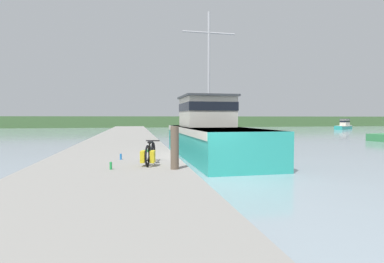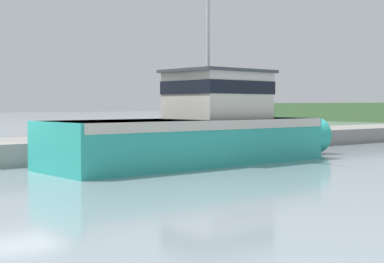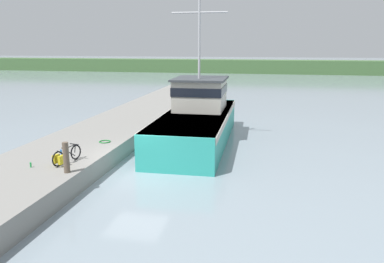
{
  "view_description": "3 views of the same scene",
  "coord_description": "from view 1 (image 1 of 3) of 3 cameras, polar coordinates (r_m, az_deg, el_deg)",
  "views": [
    {
      "loc": [
        -2.81,
        -10.68,
        2.26
      ],
      "look_at": [
        -0.05,
        3.61,
        1.59
      ],
      "focal_mm": 28.0,
      "sensor_mm": 36.0,
      "label": 1
    },
    {
      "loc": [
        18.78,
        -8.17,
        2.24
      ],
      "look_at": [
        0.17,
        7.3,
        1.16
      ],
      "focal_mm": 55.0,
      "sensor_mm": 36.0,
      "label": 2
    },
    {
      "loc": [
        5.51,
        -14.84,
        5.57
      ],
      "look_at": [
        1.83,
        3.65,
        1.18
      ],
      "focal_mm": 35.0,
      "sensor_mm": 36.0,
      "label": 3
    }
  ],
  "objects": [
    {
      "name": "ground_plane",
      "position": [
        11.27,
        3.78,
        -8.93
      ],
      "size": [
        320.0,
        320.0,
        0.0
      ],
      "primitive_type": "plane",
      "color": "#84939E"
    },
    {
      "name": "boat_blue_far",
      "position": [
        65.92,
        27.0,
        1.06
      ],
      "size": [
        7.08,
        5.68,
        2.07
      ],
      "rotation": [
        0.0,
        0.0,
        -0.93
      ],
      "color": "teal",
      "rests_on": "ground_plane"
    },
    {
      "name": "water_bottle_by_bike",
      "position": [
        10.37,
        -13.41,
        -4.68
      ],
      "size": [
        0.07,
        0.07,
        0.2
      ],
      "primitive_type": "cylinder",
      "color": "blue",
      "rests_on": "dock_pier"
    },
    {
      "name": "mooring_post",
      "position": [
        8.18,
        -3.32,
        -3.1
      ],
      "size": [
        0.23,
        0.23,
        1.18
      ],
      "primitive_type": "cylinder",
      "color": "brown",
      "rests_on": "dock_pier"
    },
    {
      "name": "far_shoreline",
      "position": [
        79.6,
        13.42,
        1.86
      ],
      "size": [
        180.0,
        5.0,
        2.59
      ],
      "primitive_type": "cube",
      "color": "#426638",
      "rests_on": "ground_plane"
    },
    {
      "name": "water_bottle_on_curb",
      "position": [
        8.47,
        -15.21,
        -6.32
      ],
      "size": [
        0.07,
        0.07,
        0.2
      ],
      "primitive_type": "cylinder",
      "color": "green",
      "rests_on": "dock_pier"
    },
    {
      "name": "dock_pier",
      "position": [
        10.86,
        -14.87,
        -7.17
      ],
      "size": [
        4.55,
        80.0,
        0.85
      ],
      "primitive_type": "cube",
      "color": "gray",
      "rests_on": "ground_plane"
    },
    {
      "name": "hose_coil",
      "position": [
        12.67,
        -8.25,
        -3.65
      ],
      "size": [
        0.57,
        0.57,
        0.05
      ],
      "primitive_type": "torus",
      "color": "#197A2D",
      "rests_on": "dock_pier"
    },
    {
      "name": "bicycle_touring",
      "position": [
        9.09,
        -8.08,
        -4.28
      ],
      "size": [
        0.65,
        1.64,
        0.69
      ],
      "rotation": [
        0.0,
        0.0,
        -0.22
      ],
      "color": "black",
      "rests_on": "dock_pier"
    },
    {
      "name": "fishing_boat_main",
      "position": [
        17.88,
        3.42,
        -0.31
      ],
      "size": [
        3.8,
        13.54,
        8.57
      ],
      "rotation": [
        0.0,
        0.0,
        0.01
      ],
      "color": "teal",
      "rests_on": "ground_plane"
    }
  ]
}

